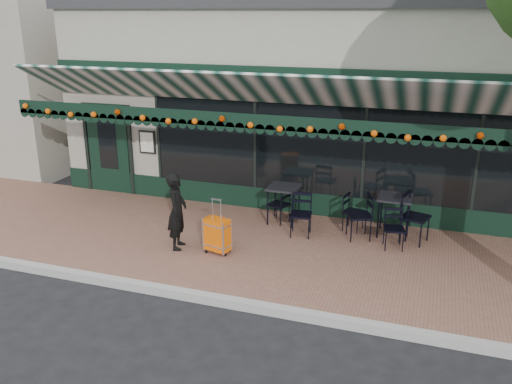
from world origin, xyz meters
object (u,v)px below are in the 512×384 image
(chair_a_front, at_px, (394,229))
(chair_b_right, at_px, (353,212))
(cafe_table_b, at_px, (284,190))
(chair_a_left, at_px, (359,216))
(woman, at_px, (177,211))
(chair_b_front, at_px, (301,215))
(cafe_table_a, at_px, (395,200))
(chair_a_right, at_px, (415,218))
(chair_b_left, at_px, (279,205))
(suitcase, at_px, (217,235))

(chair_a_front, relative_size, chair_b_right, 1.01)
(cafe_table_b, distance_m, chair_a_front, 2.46)
(chair_a_left, height_order, chair_a_front, chair_a_left)
(cafe_table_b, bearing_deg, chair_a_front, -15.26)
(woman, height_order, chair_b_right, woman)
(chair_b_right, bearing_deg, chair_b_front, 135.50)
(chair_b_front, bearing_deg, woman, -155.68)
(woman, relative_size, chair_b_front, 1.69)
(chair_a_front, bearing_deg, chair_b_front, 165.88)
(cafe_table_a, distance_m, chair_a_left, 0.80)
(chair_a_right, relative_size, chair_b_left, 1.25)
(chair_b_right, bearing_deg, chair_a_right, -87.89)
(cafe_table_b, xyz_separation_m, chair_b_right, (1.48, 0.02, -0.33))
(chair_a_front, relative_size, chair_b_front, 0.89)
(cafe_table_a, bearing_deg, cafe_table_b, -179.17)
(chair_b_left, bearing_deg, chair_a_right, 106.32)
(chair_a_left, xyz_separation_m, chair_b_front, (-1.12, -0.23, -0.03))
(chair_b_front, bearing_deg, cafe_table_b, 123.31)
(chair_a_front, bearing_deg, woman, -174.51)
(suitcase, xyz_separation_m, cafe_table_b, (0.73, 1.90, 0.36))
(cafe_table_b, relative_size, chair_b_right, 1.03)
(cafe_table_a, bearing_deg, suitcase, -147.35)
(chair_a_right, relative_size, chair_a_front, 1.29)
(suitcase, bearing_deg, chair_a_right, 41.11)
(chair_a_front, bearing_deg, suitcase, -170.54)
(cafe_table_a, bearing_deg, chair_b_front, -160.20)
(chair_b_left, bearing_deg, suitcase, -0.55)
(chair_b_left, distance_m, chair_b_right, 1.57)
(cafe_table_b, relative_size, chair_a_left, 0.86)
(suitcase, relative_size, chair_a_left, 1.13)
(chair_a_left, bearing_deg, chair_a_right, 77.34)
(chair_b_right, bearing_deg, cafe_table_b, 103.15)
(chair_a_left, relative_size, chair_a_right, 0.93)
(chair_b_right, height_order, chair_b_front, chair_b_front)
(chair_a_front, height_order, chair_b_front, chair_b_front)
(chair_a_left, distance_m, chair_b_left, 1.77)
(chair_a_left, xyz_separation_m, chair_b_left, (-1.74, 0.30, -0.06))
(chair_a_right, bearing_deg, woman, 129.67)
(chair_a_front, bearing_deg, cafe_table_a, 82.80)
(cafe_table_b, height_order, chair_b_left, chair_b_left)
(cafe_table_b, height_order, chair_a_right, chair_a_right)
(chair_a_right, relative_size, chair_b_front, 1.15)
(chair_a_left, distance_m, chair_b_right, 0.44)
(woman, bearing_deg, chair_b_left, -51.39)
(chair_b_left, bearing_deg, cafe_table_a, 111.38)
(chair_b_left, bearing_deg, chair_b_front, 68.45)
(cafe_table_a, height_order, chair_a_right, chair_a_right)
(chair_b_front, bearing_deg, suitcase, -142.51)
(chair_a_left, xyz_separation_m, chair_a_front, (0.70, -0.27, -0.08))
(cafe_table_b, bearing_deg, chair_a_right, -4.13)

